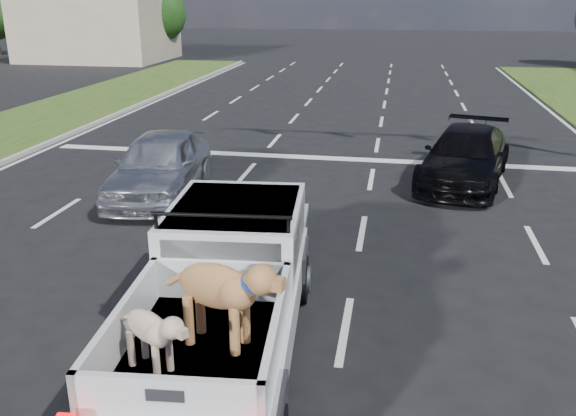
% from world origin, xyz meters
% --- Properties ---
extents(ground, '(160.00, 160.00, 0.00)m').
position_xyz_m(ground, '(0.00, 0.00, 0.00)').
color(ground, black).
rests_on(ground, ground).
extents(road_markings, '(17.75, 60.00, 0.01)m').
position_xyz_m(road_markings, '(0.00, 6.56, 0.01)').
color(road_markings, silver).
rests_on(road_markings, ground).
extents(building_left, '(10.00, 8.00, 4.40)m').
position_xyz_m(building_left, '(-20.00, 36.00, 2.20)').
color(building_left, tan).
rests_on(building_left, ground).
extents(tree_far_b, '(4.20, 4.20, 5.40)m').
position_xyz_m(tree_far_b, '(-24.00, 38.00, 3.29)').
color(tree_far_b, '#332114').
rests_on(tree_far_b, ground).
extents(tree_far_c, '(4.20, 4.20, 5.40)m').
position_xyz_m(tree_far_c, '(-16.00, 38.00, 3.29)').
color(tree_far_c, '#332114').
rests_on(tree_far_c, ground).
extents(pickup_truck, '(2.49, 5.69, 2.08)m').
position_xyz_m(pickup_truck, '(0.16, -0.92, 0.97)').
color(pickup_truck, black).
rests_on(pickup_truck, ground).
extents(silver_sedan, '(2.33, 4.84, 1.59)m').
position_xyz_m(silver_sedan, '(-3.35, 5.66, 0.80)').
color(silver_sedan, silver).
rests_on(silver_sedan, ground).
extents(black_coupe, '(3.06, 5.23, 1.42)m').
position_xyz_m(black_coupe, '(4.18, 8.15, 0.71)').
color(black_coupe, black).
rests_on(black_coupe, ground).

